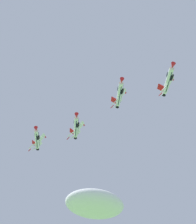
# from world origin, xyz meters

# --- Properties ---
(cloud_near_formation) EXTENTS (65.44, 46.47, 27.38)m
(cloud_near_formation) POSITION_xyz_m (124.08, 365.35, 196.28)
(cloud_near_formation) COLOR white
(fighter_jet_lead) EXTENTS (7.13, 15.70, 8.40)m
(fighter_jet_lead) POSITION_xyz_m (50.62, 79.44, 97.16)
(fighter_jet_lead) COLOR white
(fighter_jet_left_wing) EXTENTS (7.13, 15.70, 8.41)m
(fighter_jet_left_wing) POSITION_xyz_m (38.91, 95.28, 100.78)
(fighter_jet_left_wing) COLOR white
(fighter_jet_right_wing) EXTENTS (7.47, 15.70, 7.87)m
(fighter_jet_right_wing) POSITION_xyz_m (28.16, 115.04, 96.67)
(fighter_jet_right_wing) COLOR white
(fighter_jet_left_outer) EXTENTS (7.41, 15.70, 7.98)m
(fighter_jet_left_outer) POSITION_xyz_m (16.00, 132.13, 99.25)
(fighter_jet_left_outer) COLOR white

